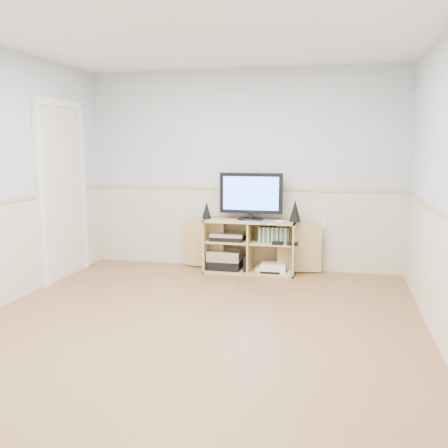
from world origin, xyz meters
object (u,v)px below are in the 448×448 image
(media_cabinet, at_px, (251,245))
(game_consoles, at_px, (273,268))
(keyboard, at_px, (255,222))
(monitor, at_px, (251,195))

(media_cabinet, height_order, game_consoles, media_cabinet)
(keyboard, bearing_deg, game_consoles, 45.16)
(media_cabinet, bearing_deg, game_consoles, -12.56)
(monitor, relative_size, keyboard, 2.58)
(keyboard, height_order, game_consoles, keyboard)
(monitor, bearing_deg, game_consoles, -11.88)
(keyboard, relative_size, game_consoles, 0.67)
(keyboard, bearing_deg, monitor, 128.02)
(media_cabinet, xyz_separation_m, game_consoles, (0.29, -0.06, -0.26))
(game_consoles, bearing_deg, monitor, 168.12)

